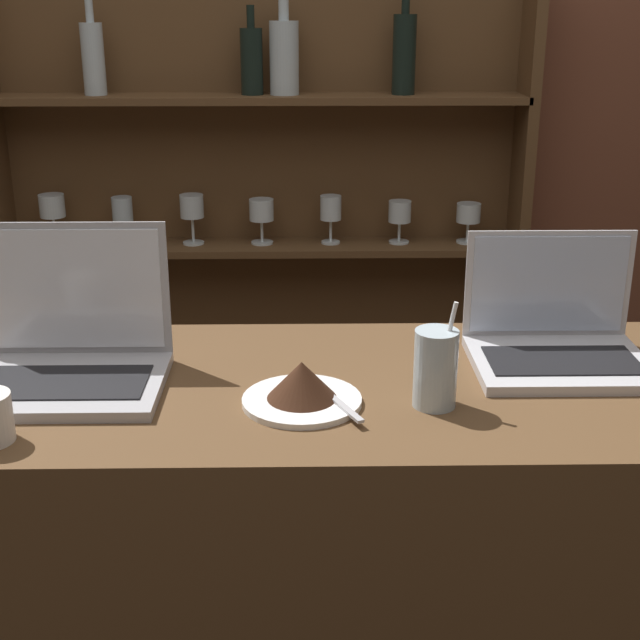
{
  "coord_description": "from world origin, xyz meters",
  "views": [
    {
      "loc": [
        0.05,
        -1.07,
        1.59
      ],
      "look_at": [
        0.08,
        0.31,
        1.09
      ],
      "focal_mm": 50.0,
      "sensor_mm": 36.0,
      "label": 1
    }
  ],
  "objects_px": {
    "water_glass": "(435,368)",
    "laptop_near": "(70,349)",
    "laptop_far": "(556,336)",
    "cake_plate": "(302,387)"
  },
  "relations": [
    {
      "from": "water_glass",
      "to": "laptop_near",
      "type": "bearing_deg",
      "value": 169.53
    },
    {
      "from": "laptop_far",
      "to": "cake_plate",
      "type": "relative_size",
      "value": 1.59
    },
    {
      "from": "cake_plate",
      "to": "water_glass",
      "type": "relative_size",
      "value": 1.11
    },
    {
      "from": "laptop_far",
      "to": "water_glass",
      "type": "bearing_deg",
      "value": -142.68
    },
    {
      "from": "water_glass",
      "to": "cake_plate",
      "type": "bearing_deg",
      "value": 177.42
    },
    {
      "from": "laptop_far",
      "to": "cake_plate",
      "type": "xyz_separation_m",
      "value": [
        -0.44,
        -0.17,
        -0.02
      ]
    },
    {
      "from": "cake_plate",
      "to": "water_glass",
      "type": "distance_m",
      "value": 0.21
    },
    {
      "from": "laptop_far",
      "to": "cake_plate",
      "type": "distance_m",
      "value": 0.48
    },
    {
      "from": "laptop_near",
      "to": "laptop_far",
      "type": "height_order",
      "value": "laptop_near"
    },
    {
      "from": "laptop_near",
      "to": "cake_plate",
      "type": "relative_size",
      "value": 1.67
    }
  ]
}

